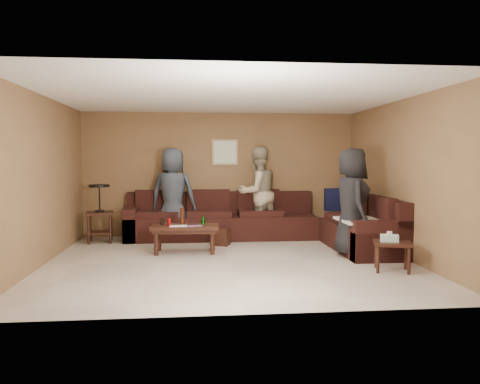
% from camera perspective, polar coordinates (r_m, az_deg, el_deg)
% --- Properties ---
extents(room, '(5.60, 5.50, 2.50)m').
position_cam_1_polar(room, '(7.08, -1.35, 4.86)').
color(room, '#BBAE9E').
rests_on(room, ground).
extents(sectional_sofa, '(4.65, 2.90, 0.97)m').
position_cam_1_polar(sectional_sofa, '(8.77, 3.25, -4.07)').
color(sectional_sofa, black).
rests_on(sectional_sofa, ground).
extents(coffee_table, '(1.13, 0.59, 0.74)m').
position_cam_1_polar(coffee_table, '(7.85, -6.75, -4.54)').
color(coffee_table, black).
rests_on(coffee_table, ground).
extents(end_table_left, '(0.54, 0.54, 1.09)m').
position_cam_1_polar(end_table_left, '(9.12, -16.72, -2.37)').
color(end_table_left, black).
rests_on(end_table_left, ground).
extents(side_table_right, '(0.61, 0.55, 0.56)m').
position_cam_1_polar(side_table_right, '(6.85, 18.02, -6.19)').
color(side_table_right, black).
rests_on(side_table_right, ground).
extents(waste_bin, '(0.33, 0.33, 0.31)m').
position_cam_1_polar(waste_bin, '(8.51, -2.21, -5.49)').
color(waste_bin, black).
rests_on(waste_bin, ground).
extents(wall_art, '(0.52, 0.04, 0.52)m').
position_cam_1_polar(wall_art, '(9.56, -1.85, 4.86)').
color(wall_art, tan).
rests_on(wall_art, ground).
extents(person_left, '(0.98, 0.75, 1.78)m').
position_cam_1_polar(person_left, '(9.05, -8.16, -0.27)').
color(person_left, '#2D343E').
rests_on(person_left, ground).
extents(person_middle, '(1.09, 1.00, 1.80)m').
position_cam_1_polar(person_middle, '(9.18, 2.15, -0.10)').
color(person_middle, gray).
rests_on(person_middle, ground).
extents(person_right, '(0.56, 0.86, 1.74)m').
position_cam_1_polar(person_right, '(7.68, 13.47, -1.24)').
color(person_right, black).
rests_on(person_right, ground).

